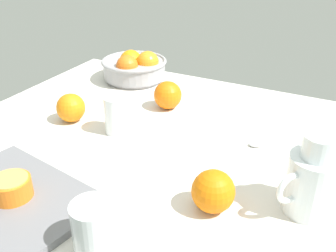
% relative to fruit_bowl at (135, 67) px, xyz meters
% --- Properties ---
extents(ground_plane, '(1.20, 0.94, 0.03)m').
position_rel_fruit_bowl_xyz_m(ground_plane, '(0.32, -0.35, -0.06)').
color(ground_plane, silver).
extents(fruit_bowl, '(0.23, 0.23, 0.11)m').
position_rel_fruit_bowl_xyz_m(fruit_bowl, '(0.00, 0.00, 0.00)').
color(fruit_bowl, '#99999E').
rests_on(fruit_bowl, ground_plane).
extents(juice_pitcher, '(0.11, 0.14, 0.18)m').
position_rel_fruit_bowl_xyz_m(juice_pitcher, '(0.69, -0.46, 0.02)').
color(juice_pitcher, white).
rests_on(juice_pitcher, ground_plane).
extents(juice_glass, '(0.08, 0.08, 0.10)m').
position_rel_fruit_bowl_xyz_m(juice_glass, '(0.38, -0.75, -0.00)').
color(juice_glass, white).
rests_on(juice_glass, ground_plane).
extents(second_glass, '(0.07, 0.07, 0.10)m').
position_rel_fruit_bowl_xyz_m(second_glass, '(0.17, -0.36, -0.00)').
color(second_glass, white).
rests_on(second_glass, ground_plane).
extents(cutting_board, '(0.39, 0.32, 0.02)m').
position_rel_fruit_bowl_xyz_m(cutting_board, '(0.14, -0.73, -0.04)').
color(cutting_board, slate).
rests_on(cutting_board, ground_plane).
extents(orange_half_0, '(0.08, 0.08, 0.04)m').
position_rel_fruit_bowl_xyz_m(orange_half_0, '(0.15, -0.72, -0.01)').
color(orange_half_0, orange).
rests_on(orange_half_0, cutting_board).
extents(loose_orange_0, '(0.09, 0.09, 0.09)m').
position_rel_fruit_bowl_xyz_m(loose_orange_0, '(0.52, -0.55, -0.00)').
color(loose_orange_0, orange).
rests_on(loose_orange_0, ground_plane).
extents(loose_orange_2, '(0.08, 0.08, 0.08)m').
position_rel_fruit_bowl_xyz_m(loose_orange_2, '(0.01, -0.37, -0.01)').
color(loose_orange_2, orange).
rests_on(loose_orange_2, ground_plane).
extents(loose_orange_3, '(0.09, 0.09, 0.09)m').
position_rel_fruit_bowl_xyz_m(loose_orange_3, '(0.22, -0.16, -0.00)').
color(loose_orange_3, orange).
rests_on(loose_orange_3, ground_plane).
extents(spoon, '(0.14, 0.08, 0.01)m').
position_rel_fruit_bowl_xyz_m(spoon, '(0.55, -0.25, -0.04)').
color(spoon, silver).
rests_on(spoon, ground_plane).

